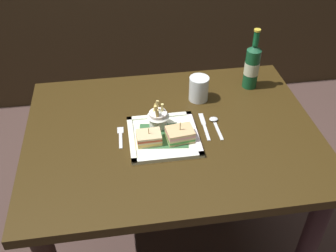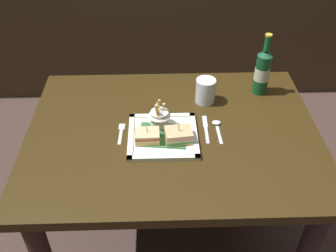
# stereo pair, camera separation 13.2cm
# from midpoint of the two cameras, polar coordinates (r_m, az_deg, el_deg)

# --- Properties ---
(ground_plane) EXTENTS (6.00, 6.00, 0.00)m
(ground_plane) POSITION_cam_midpoint_polar(r_m,az_deg,el_deg) (2.04, 2.51, -17.04)
(ground_plane) COLOR #46322D
(dining_table) EXTENTS (1.12, 0.84, 0.74)m
(dining_table) POSITION_cam_midpoint_polar(r_m,az_deg,el_deg) (1.57, 3.13, -4.48)
(dining_table) COLOR #36260E
(dining_table) RESTS_ON ground_plane
(square_plate) EXTENTS (0.26, 0.26, 0.02)m
(square_plate) POSITION_cam_midpoint_polar(r_m,az_deg,el_deg) (1.45, 1.85, -1.61)
(square_plate) COLOR white
(square_plate) RESTS_ON dining_table
(sandwich_half_left) EXTENTS (0.09, 0.07, 0.07)m
(sandwich_half_left) POSITION_cam_midpoint_polar(r_m,az_deg,el_deg) (1.41, -0.41, -1.63)
(sandwich_half_left) COLOR #D8C27B
(sandwich_half_left) RESTS_ON square_plate
(sandwich_half_right) EXTENTS (0.11, 0.09, 0.08)m
(sandwich_half_right) POSITION_cam_midpoint_polar(r_m,az_deg,el_deg) (1.41, 4.26, -1.47)
(sandwich_half_right) COLOR tan
(sandwich_half_right) RESTS_ON square_plate
(fries_cup) EXTENTS (0.09, 0.09, 0.11)m
(fries_cup) POSITION_cam_midpoint_polar(r_m,az_deg,el_deg) (1.46, 1.29, 1.42)
(fries_cup) COLOR white
(fries_cup) RESTS_ON square_plate
(beer_bottle) EXTENTS (0.06, 0.06, 0.27)m
(beer_bottle) POSITION_cam_midpoint_polar(r_m,az_deg,el_deg) (1.70, 15.99, 7.74)
(beer_bottle) COLOR #134F2B
(beer_bottle) RESTS_ON dining_table
(water_glass) EXTENTS (0.08, 0.08, 0.11)m
(water_glass) POSITION_cam_midpoint_polar(r_m,az_deg,el_deg) (1.63, 7.87, 4.89)
(water_glass) COLOR silver
(water_glass) RESTS_ON dining_table
(fork) EXTENTS (0.03, 0.12, 0.00)m
(fork) POSITION_cam_midpoint_polar(r_m,az_deg,el_deg) (1.48, -4.43, -1.04)
(fork) COLOR silver
(fork) RESTS_ON dining_table
(knife) EXTENTS (0.02, 0.17, 0.00)m
(knife) POSITION_cam_midpoint_polar(r_m,az_deg,el_deg) (1.51, 8.12, -0.38)
(knife) COLOR silver
(knife) RESTS_ON dining_table
(spoon) EXTENTS (0.03, 0.14, 0.01)m
(spoon) POSITION_cam_midpoint_polar(r_m,az_deg,el_deg) (1.52, 9.76, -0.08)
(spoon) COLOR silver
(spoon) RESTS_ON dining_table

